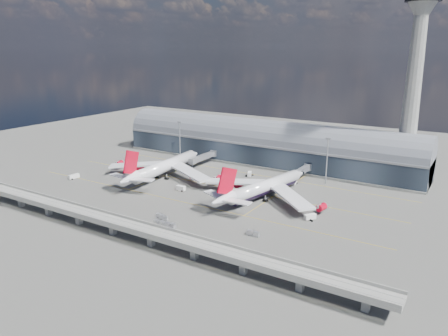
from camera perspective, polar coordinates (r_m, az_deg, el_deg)
The scene contains 20 objects.
ground at distance 221.38m, azimuth -4.05°, elevation -3.64°, with size 500.00×500.00×0.00m, color #474744.
taxi_lines at distance 238.68m, azimuth -0.95°, elevation -2.16°, with size 200.00×80.12×0.01m.
terminal at distance 282.72m, azimuth 5.17°, elevation 2.98°, with size 200.00×30.00×28.00m.
control_tower at distance 255.74m, azimuth 23.45°, elevation 9.59°, with size 19.00×19.00×103.00m.
guideway at distance 180.83m, azimuth -14.37°, elevation -6.84°, with size 220.00×8.50×7.20m.
floodlight_mast_left at distance 289.19m, azimuth -5.80°, elevation 3.72°, with size 3.00×0.70×25.70m.
floodlight_mast_right at distance 242.94m, azimuth 13.30°, elevation 1.08°, with size 3.00×0.70×25.70m.
airliner_left at distance 250.97m, azimuth -7.95°, elevation 0.14°, with size 71.67×75.33×22.94m.
airliner_right at distance 215.33m, azimuth 5.12°, elevation -2.59°, with size 67.02×70.14×22.39m.
jet_bridge_left at distance 277.72m, azimuth -2.59°, elevation 1.49°, with size 4.40×28.00×7.25m.
jet_bridge_right at distance 246.26m, azimuth 9.80°, elevation -0.57°, with size 4.40×32.00×7.25m.
service_truck_0 at distance 262.84m, azimuth -19.02°, elevation -1.05°, with size 2.93×6.41×2.56m.
service_truck_1 at distance 228.95m, azimuth -5.67°, elevation -2.66°, with size 4.78×2.51×2.72m.
service_truck_2 at distance 222.92m, azimuth 0.92°, elevation -3.06°, with size 8.05×4.58×2.81m.
service_truck_3 at distance 194.55m, azimuth 11.18°, elevation -6.28°, with size 4.60×5.39×2.51m.
service_truck_4 at distance 241.22m, azimuth 9.11°, elevation -1.80°, with size 2.89×5.20×2.90m.
service_truck_5 at distance 253.85m, azimuth 3.35°, elevation -0.79°, with size 3.86×5.47×2.47m.
cargo_train_0 at distance 193.88m, azimuth -8.12°, elevation -6.34°, with size 7.70×3.51×1.69m.
cargo_train_1 at distance 186.18m, azimuth -7.77°, elevation -7.25°, with size 11.17×2.72×1.84m.
cargo_train_2 at distance 175.88m, azimuth 3.81°, elevation -8.53°, with size 5.70×2.04×1.91m.
Camera 1 is at (123.05, -169.01, 72.83)m, focal length 35.00 mm.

